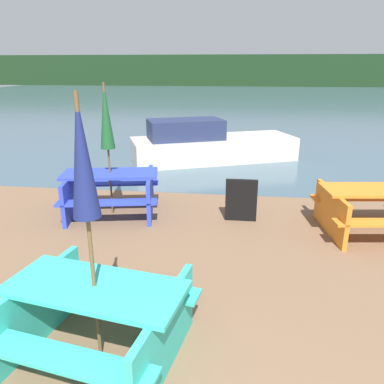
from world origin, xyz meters
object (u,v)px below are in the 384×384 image
at_px(picnic_table_blue, 111,189).
at_px(umbrella_navy, 82,162).
at_px(picnic_table_teal, 97,314).
at_px(umbrella_darkgreen, 106,118).
at_px(picnic_table_orange, 381,206).
at_px(signboard, 241,200).
at_px(boat, 208,145).

xyz_separation_m(picnic_table_blue, umbrella_navy, (1.04, -3.50, 1.42)).
bearing_deg(umbrella_navy, picnic_table_teal, 104.04).
distance_m(umbrella_navy, umbrella_darkgreen, 3.65).
relative_size(picnic_table_orange, signboard, 2.72).
distance_m(umbrella_navy, signboard, 3.99).
bearing_deg(picnic_table_teal, umbrella_navy, -75.96).
height_order(picnic_table_orange, boat, boat).
height_order(umbrella_navy, signboard, umbrella_navy).
height_order(picnic_table_orange, picnic_table_blue, picnic_table_blue).
bearing_deg(signboard, picnic_table_orange, -5.92).
xyz_separation_m(picnic_table_orange, umbrella_darkgreen, (-4.61, 0.28, 1.30)).
xyz_separation_m(umbrella_darkgreen, boat, (1.43, 4.31, -1.31)).
relative_size(umbrella_darkgreen, signboard, 3.13).
bearing_deg(umbrella_navy, boat, 87.11).
bearing_deg(picnic_table_blue, boat, 71.61).
bearing_deg(picnic_table_blue, signboard, -1.26).
relative_size(picnic_table_orange, boat, 0.42).
bearing_deg(picnic_table_orange, boat, 124.64).
distance_m(picnic_table_blue, umbrella_darkgreen, 1.30).
relative_size(picnic_table_blue, umbrella_darkgreen, 0.82).
relative_size(picnic_table_teal, picnic_table_orange, 0.90).
distance_m(picnic_table_orange, umbrella_darkgreen, 4.80).
height_order(picnic_table_teal, signboard, signboard).
relative_size(picnic_table_blue, boat, 0.39).
relative_size(picnic_table_orange, picnic_table_blue, 1.06).
bearing_deg(boat, picnic_table_blue, -130.54).
bearing_deg(picnic_table_orange, signboard, 174.08).
relative_size(umbrella_navy, umbrella_darkgreen, 1.04).
bearing_deg(picnic_table_orange, umbrella_navy, -138.01).
distance_m(picnic_table_teal, picnic_table_blue, 3.65).
xyz_separation_m(umbrella_navy, boat, (0.39, 7.81, -1.44)).
distance_m(picnic_table_teal, picnic_table_orange, 4.80).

